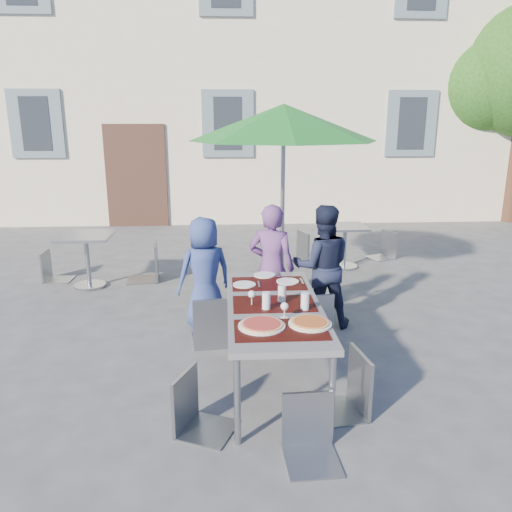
{
  "coord_description": "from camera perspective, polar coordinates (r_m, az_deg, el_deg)",
  "views": [
    {
      "loc": [
        -0.06,
        -3.55,
        2.29
      ],
      "look_at": [
        0.24,
        1.37,
        0.94
      ],
      "focal_mm": 35.0,
      "sensor_mm": 36.0,
      "label": 1
    }
  ],
  "objects": [
    {
      "name": "ground",
      "position": [
        4.22,
        -2.23,
        -17.48
      ],
      "size": [
        90.0,
        90.0,
        0.0
      ],
      "primitive_type": "plane",
      "color": "#48494B",
      "rests_on": "ground"
    },
    {
      "name": "building",
      "position": [
        15.26,
        -3.5,
        24.98
      ],
      "size": [
        13.6,
        8.2,
        11.1
      ],
      "color": "beige",
      "rests_on": "ground"
    },
    {
      "name": "dining_table",
      "position": [
        4.34,
        2.05,
        -6.17
      ],
      "size": [
        0.8,
        1.85,
        0.76
      ],
      "color": "#4B4B50",
      "rests_on": "ground"
    },
    {
      "name": "pizza_near_left",
      "position": [
        3.85,
        0.65,
        -7.87
      ],
      "size": [
        0.36,
        0.36,
        0.03
      ],
      "color": "white",
      "rests_on": "dining_table"
    },
    {
      "name": "pizza_near_right",
      "position": [
        3.91,
        6.19,
        -7.6
      ],
      "size": [
        0.34,
        0.34,
        0.03
      ],
      "color": "white",
      "rests_on": "dining_table"
    },
    {
      "name": "glassware",
      "position": [
        4.21,
        2.87,
        -4.94
      ],
      "size": [
        0.5,
        0.43,
        0.15
      ],
      "color": "silver",
      "rests_on": "dining_table"
    },
    {
      "name": "place_settings",
      "position": [
        4.91,
        1.15,
        -2.77
      ],
      "size": [
        0.69,
        0.51,
        0.01
      ],
      "color": "white",
      "rests_on": "dining_table"
    },
    {
      "name": "child_0",
      "position": [
        5.59,
        -5.9,
        -1.94
      ],
      "size": [
        0.73,
        0.61,
        1.27
      ],
      "primitive_type": "imported",
      "rotation": [
        0.0,
        0.0,
        3.53
      ],
      "color": "navy",
      "rests_on": "ground"
    },
    {
      "name": "child_1",
      "position": [
        5.49,
        1.79,
        -1.37
      ],
      "size": [
        0.6,
        0.5,
        1.42
      ],
      "primitive_type": "imported",
      "rotation": [
        0.0,
        0.0,
        2.8
      ],
      "color": "#623874",
      "rests_on": "ground"
    },
    {
      "name": "child_2",
      "position": [
        5.63,
        7.55,
        -1.2
      ],
      "size": [
        0.69,
        0.42,
        1.39
      ],
      "primitive_type": "imported",
      "rotation": [
        0.0,
        0.0,
        3.1
      ],
      "color": "#171C33",
      "rests_on": "ground"
    },
    {
      "name": "chair_0",
      "position": [
        5.11,
        -4.82,
        -3.85
      ],
      "size": [
        0.51,
        0.52,
        1.04
      ],
      "color": "gray",
      "rests_on": "ground"
    },
    {
      "name": "chair_1",
      "position": [
        5.47,
        1.77,
        -3.46
      ],
      "size": [
        0.5,
        0.5,
        0.9
      ],
      "color": "gray",
      "rests_on": "ground"
    },
    {
      "name": "chair_2",
      "position": [
        5.2,
        6.12,
        -3.42
      ],
      "size": [
        0.52,
        0.53,
        1.06
      ],
      "color": "#90969B",
      "rests_on": "ground"
    },
    {
      "name": "chair_3",
      "position": [
        3.81,
        -6.99,
        -12.72
      ],
      "size": [
        0.51,
        0.51,
        0.87
      ],
      "color": "gray",
      "rests_on": "ground"
    },
    {
      "name": "chair_4",
      "position": [
        4.04,
        10.69,
        -10.3
      ],
      "size": [
        0.49,
        0.48,
        0.95
      ],
      "color": "gray",
      "rests_on": "ground"
    },
    {
      "name": "chair_5",
      "position": [
        3.54,
        6.36,
        -15.35
      ],
      "size": [
        0.39,
        0.39,
        0.84
      ],
      "color": "gray",
      "rests_on": "ground"
    },
    {
      "name": "patio_umbrella",
      "position": [
        6.4,
        3.18,
        14.78
      ],
      "size": [
        2.39,
        2.39,
        2.48
      ],
      "color": "#9A9CA1",
      "rests_on": "ground"
    },
    {
      "name": "cafe_table_0",
      "position": [
        7.3,
        -18.77,
        0.53
      ],
      "size": [
        0.71,
        0.71,
        0.76
      ],
      "color": "#9A9CA1",
      "rests_on": "ground"
    },
    {
      "name": "bg_chair_l_0",
      "position": [
        7.81,
        -22.46,
        0.81
      ],
      "size": [
        0.39,
        0.38,
        0.84
      ],
      "color": "gray",
      "rests_on": "ground"
    },
    {
      "name": "bg_chair_r_0",
      "position": [
        7.39,
        -12.24,
        1.76
      ],
      "size": [
        0.5,
        0.49,
        1.01
      ],
      "color": "gray",
      "rests_on": "ground"
    },
    {
      "name": "cafe_table_1",
      "position": [
        8.0,
        10.1,
        1.76
      ],
      "size": [
        0.64,
        0.64,
        0.68
      ],
      "color": "#9A9CA1",
      "rests_on": "ground"
    },
    {
      "name": "bg_chair_l_1",
      "position": [
        8.22,
        6.08,
        3.26
      ],
      "size": [
        0.55,
        0.54,
        0.99
      ],
      "color": "gray",
      "rests_on": "ground"
    },
    {
      "name": "bg_chair_r_1",
      "position": [
        8.72,
        14.65,
        3.02
      ],
      "size": [
        0.5,
        0.5,
        0.87
      ],
      "color": "#8E9499",
      "rests_on": "ground"
    }
  ]
}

